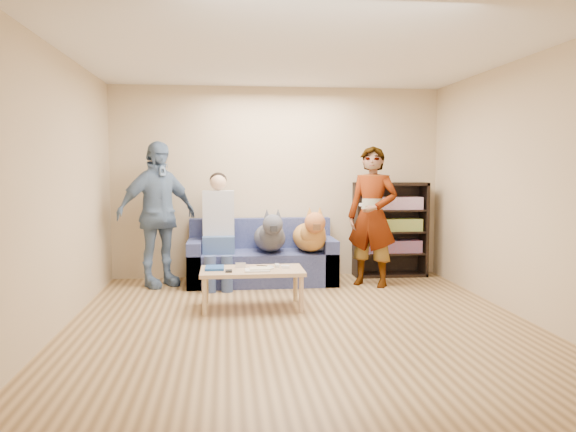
{
  "coord_description": "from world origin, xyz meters",
  "views": [
    {
      "loc": [
        -0.71,
        -5.2,
        1.51
      ],
      "look_at": [
        0.0,
        1.2,
        0.95
      ],
      "focal_mm": 35.0,
      "sensor_mm": 36.0,
      "label": 1
    }
  ],
  "objects": [
    {
      "name": "sofa",
      "position": [
        -0.25,
        2.1,
        0.28
      ],
      "size": [
        1.9,
        0.85,
        0.82
      ],
      "color": "#515B93",
      "rests_on": "ground"
    },
    {
      "name": "headphone_cup_b",
      "position": [
        -0.24,
        0.81,
        0.43
      ],
      "size": [
        0.07,
        0.07,
        0.02
      ],
      "primitive_type": "cylinder",
      "color": "silver",
      "rests_on": "coffee_table"
    },
    {
      "name": "magazine",
      "position": [
        -0.36,
        0.67,
        0.44
      ],
      "size": [
        0.22,
        0.17,
        0.01
      ],
      "primitive_type": "cube",
      "color": "beige",
      "rests_on": "coffee_table"
    },
    {
      "name": "controller_b",
      "position": [
        -0.08,
        0.77,
        0.43
      ],
      "size": [
        0.09,
        0.06,
        0.03
      ],
      "primitive_type": "cube",
      "color": "white",
      "rests_on": "coffee_table"
    },
    {
      "name": "blanket",
      "position": [
        0.45,
        1.93,
        0.49
      ],
      "size": [
        0.37,
        0.32,
        0.13
      ],
      "primitive_type": "ellipsoid",
      "color": "#B0B0B5",
      "rests_on": "sofa"
    },
    {
      "name": "papers",
      "position": [
        -0.39,
        0.65,
        0.43
      ],
      "size": [
        0.26,
        0.2,
        0.02
      ],
      "primitive_type": "cube",
      "color": "silver",
      "rests_on": "coffee_table"
    },
    {
      "name": "person_standing_left",
      "position": [
        -1.58,
        2.0,
        0.92
      ],
      "size": [
        1.14,
        0.99,
        1.84
      ],
      "primitive_type": "imported",
      "rotation": [
        0.0,
        0.0,
        0.62
      ],
      "color": "#6882A7",
      "rests_on": "ground"
    },
    {
      "name": "camera_silver",
      "position": [
        -0.56,
        0.87,
        0.45
      ],
      "size": [
        0.11,
        0.06,
        0.05
      ],
      "primitive_type": "cube",
      "color": "#B9B9BE",
      "rests_on": "coffee_table"
    },
    {
      "name": "ceiling",
      "position": [
        0.0,
        0.0,
        2.6
      ],
      "size": [
        5.0,
        5.0,
        0.0
      ],
      "primitive_type": "plane",
      "rotation": [
        3.14,
        0.0,
        0.0
      ],
      "color": "white",
      "rests_on": "ground"
    },
    {
      "name": "wall_back",
      "position": [
        0.0,
        2.5,
        1.3
      ],
      "size": [
        4.5,
        0.0,
        4.5
      ],
      "primitive_type": "plane",
      "rotation": [
        1.57,
        0.0,
        0.0
      ],
      "color": "tan",
      "rests_on": "ground"
    },
    {
      "name": "wall_left",
      "position": [
        -2.25,
        0.0,
        1.3
      ],
      "size": [
        0.0,
        5.0,
        5.0
      ],
      "primitive_type": "plane",
      "rotation": [
        1.57,
        0.0,
        1.57
      ],
      "color": "tan",
      "rests_on": "ground"
    },
    {
      "name": "held_controller",
      "position": [
        0.94,
        1.53,
        1.05
      ],
      "size": [
        0.07,
        0.13,
        0.03
      ],
      "primitive_type": "cube",
      "rotation": [
        0.0,
        0.0,
        -0.26
      ],
      "color": "white",
      "rests_on": "person_standing_right"
    },
    {
      "name": "dog_tan",
      "position": [
        0.37,
        1.88,
        0.64
      ],
      "size": [
        0.42,
        1.17,
        0.61
      ],
      "color": "#B77637",
      "rests_on": "sofa"
    },
    {
      "name": "pen_orange",
      "position": [
        -0.46,
        0.59,
        0.42
      ],
      "size": [
        0.13,
        0.06,
        0.01
      ],
      "primitive_type": "cylinder",
      "rotation": [
        0.0,
        1.57,
        0.35
      ],
      "color": "orange",
      "rests_on": "coffee_table"
    },
    {
      "name": "controller_a",
      "position": [
        -0.16,
        0.85,
        0.43
      ],
      "size": [
        0.04,
        0.13,
        0.03
      ],
      "primitive_type": "cube",
      "color": "silver",
      "rests_on": "coffee_table"
    },
    {
      "name": "wall_right",
      "position": [
        2.25,
        0.0,
        1.3
      ],
      "size": [
        0.0,
        5.0,
        5.0
      ],
      "primitive_type": "plane",
      "rotation": [
        1.57,
        0.0,
        -1.57
      ],
      "color": "tan",
      "rests_on": "ground"
    },
    {
      "name": "wallet",
      "position": [
        -0.69,
        0.63,
        0.43
      ],
      "size": [
        0.07,
        0.12,
        0.02
      ],
      "primitive_type": "cube",
      "color": "black",
      "rests_on": "coffee_table"
    },
    {
      "name": "notebook_blue",
      "position": [
        -0.84,
        0.8,
        0.43
      ],
      "size": [
        0.2,
        0.26,
        0.03
      ],
      "primitive_type": "cube",
      "color": "#1A4592",
      "rests_on": "coffee_table"
    },
    {
      "name": "person_standing_right",
      "position": [
        1.14,
        1.73,
        0.89
      ],
      "size": [
        0.77,
        0.72,
        1.78
      ],
      "primitive_type": "imported",
      "rotation": [
        0.0,
        0.0,
        -0.61
      ],
      "color": "gray",
      "rests_on": "ground"
    },
    {
      "name": "wall_front",
      "position": [
        0.0,
        -2.5,
        1.3
      ],
      "size": [
        4.5,
        0.0,
        4.5
      ],
      "primitive_type": "plane",
      "rotation": [
        -1.57,
        0.0,
        0.0
      ],
      "color": "tan",
      "rests_on": "ground"
    },
    {
      "name": "dog_gray",
      "position": [
        -0.15,
        1.92,
        0.63
      ],
      "size": [
        0.41,
        1.25,
        0.59
      ],
      "color": "#494A53",
      "rests_on": "sofa"
    },
    {
      "name": "ground",
      "position": [
        0.0,
        0.0,
        0.0
      ],
      "size": [
        5.0,
        5.0,
        0.0
      ],
      "primitive_type": "plane",
      "color": "brown",
      "rests_on": "ground"
    },
    {
      "name": "person_seated",
      "position": [
        -0.81,
        1.97,
        0.77
      ],
      "size": [
        0.4,
        0.73,
        1.47
      ],
      "color": "#445D96",
      "rests_on": "sofa"
    },
    {
      "name": "headphone_cup_a",
      "position": [
        -0.24,
        0.73,
        0.43
      ],
      "size": [
        0.07,
        0.07,
        0.02
      ],
      "primitive_type": "cylinder",
      "color": "white",
      "rests_on": "coffee_table"
    },
    {
      "name": "pen_black",
      "position": [
        -0.32,
        0.93,
        0.42
      ],
      "size": [
        0.13,
        0.08,
        0.01
      ],
      "primitive_type": "cylinder",
      "rotation": [
        0.0,
        1.57,
        -0.52
      ],
      "color": "black",
      "rests_on": "coffee_table"
    },
    {
      "name": "bookshelf",
      "position": [
        1.55,
        2.33,
        0.68
      ],
      "size": [
        1.0,
        0.34,
        1.3
      ],
      "color": "black",
      "rests_on": "ground"
    },
    {
      "name": "coffee_table",
      "position": [
        -0.44,
        0.75,
        0.37
      ],
      "size": [
        1.1,
        0.6,
        0.42
      ],
      "color": "#CEB37F",
      "rests_on": "ground"
    }
  ]
}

